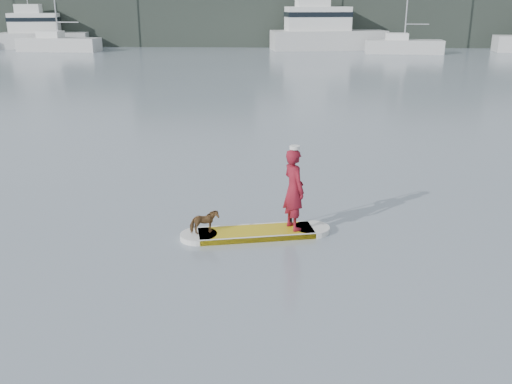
{
  "coord_description": "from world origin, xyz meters",
  "views": [
    {
      "loc": [
        -0.14,
        -13.5,
        4.88
      ],
      "look_at": [
        -0.61,
        -2.01,
        1.0
      ],
      "focal_mm": 40.0,
      "sensor_mm": 36.0,
      "label": 1
    }
  ],
  "objects_px": {
    "paddleboard": "(256,233)",
    "dog": "(204,222)",
    "motor_yacht_b": "(40,32)",
    "motor_yacht_a": "(324,30)",
    "sailboat_b": "(58,43)",
    "sailboat_e": "(403,45)",
    "paddler": "(294,189)"
  },
  "relations": [
    {
      "from": "sailboat_e",
      "to": "motor_yacht_a",
      "type": "bearing_deg",
      "value": 155.17
    },
    {
      "from": "motor_yacht_a",
      "to": "motor_yacht_b",
      "type": "height_order",
      "value": "motor_yacht_a"
    },
    {
      "from": "dog",
      "to": "motor_yacht_a",
      "type": "relative_size",
      "value": 0.05
    },
    {
      "from": "paddler",
      "to": "motor_yacht_a",
      "type": "relative_size",
      "value": 0.15
    },
    {
      "from": "paddleboard",
      "to": "paddler",
      "type": "xyz_separation_m",
      "value": [
        0.81,
        0.16,
        0.95
      ]
    },
    {
      "from": "paddleboard",
      "to": "sailboat_b",
      "type": "distance_m",
      "value": 51.24
    },
    {
      "from": "sailboat_b",
      "to": "motor_yacht_b",
      "type": "height_order",
      "value": "sailboat_b"
    },
    {
      "from": "paddleboard",
      "to": "motor_yacht_b",
      "type": "height_order",
      "value": "motor_yacht_b"
    },
    {
      "from": "paddler",
      "to": "sailboat_b",
      "type": "xyz_separation_m",
      "value": [
        -22.5,
        46.25,
        -0.18
      ]
    },
    {
      "from": "sailboat_b",
      "to": "sailboat_e",
      "type": "bearing_deg",
      "value": 3.56
    },
    {
      "from": "paddleboard",
      "to": "motor_yacht_a",
      "type": "relative_size",
      "value": 0.27
    },
    {
      "from": "sailboat_b",
      "to": "motor_yacht_a",
      "type": "relative_size",
      "value": 0.99
    },
    {
      "from": "sailboat_e",
      "to": "paddler",
      "type": "bearing_deg",
      "value": -99.49
    },
    {
      "from": "dog",
      "to": "sailboat_b",
      "type": "height_order",
      "value": "sailboat_b"
    },
    {
      "from": "motor_yacht_a",
      "to": "motor_yacht_b",
      "type": "bearing_deg",
      "value": 169.08
    },
    {
      "from": "motor_yacht_a",
      "to": "paddleboard",
      "type": "bearing_deg",
      "value": -105.18
    },
    {
      "from": "sailboat_b",
      "to": "sailboat_e",
      "type": "relative_size",
      "value": 1.14
    },
    {
      "from": "paddleboard",
      "to": "dog",
      "type": "relative_size",
      "value": 5.34
    },
    {
      "from": "paddleboard",
      "to": "sailboat_e",
      "type": "bearing_deg",
      "value": 63.44
    },
    {
      "from": "motor_yacht_a",
      "to": "motor_yacht_b",
      "type": "relative_size",
      "value": 1.3
    },
    {
      "from": "paddler",
      "to": "motor_yacht_b",
      "type": "relative_size",
      "value": 0.19
    },
    {
      "from": "sailboat_b",
      "to": "paddleboard",
      "type": "bearing_deg",
      "value": -59.56
    },
    {
      "from": "paddleboard",
      "to": "dog",
      "type": "distance_m",
      "value": 1.16
    },
    {
      "from": "motor_yacht_b",
      "to": "paddler",
      "type": "bearing_deg",
      "value": -71.66
    },
    {
      "from": "paddler",
      "to": "sailboat_e",
      "type": "bearing_deg",
      "value": -42.19
    },
    {
      "from": "sailboat_e",
      "to": "motor_yacht_b",
      "type": "bearing_deg",
      "value": 177.25
    },
    {
      "from": "sailboat_b",
      "to": "sailboat_e",
      "type": "height_order",
      "value": "sailboat_b"
    },
    {
      "from": "paddler",
      "to": "sailboat_e",
      "type": "xyz_separation_m",
      "value": [
        11.51,
        45.16,
        -0.26
      ]
    },
    {
      "from": "motor_yacht_b",
      "to": "sailboat_e",
      "type": "bearing_deg",
      "value": -16.46
    },
    {
      "from": "motor_yacht_a",
      "to": "paddler",
      "type": "bearing_deg",
      "value": -104.27
    },
    {
      "from": "motor_yacht_a",
      "to": "dog",
      "type": "bearing_deg",
      "value": -106.4
    },
    {
      "from": "sailboat_e",
      "to": "motor_yacht_b",
      "type": "xyz_separation_m",
      "value": [
        -37.32,
        4.96,
        0.91
      ]
    }
  ]
}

